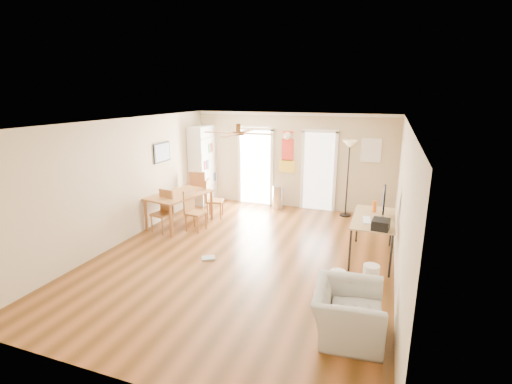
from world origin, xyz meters
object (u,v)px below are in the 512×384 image
at_px(bookshelf, 203,165).
at_px(computer_desk, 372,238).
at_px(dining_table, 180,209).
at_px(dining_chair_right_a, 215,199).
at_px(dining_chair_right_b, 196,211).
at_px(dining_chair_far, 199,190).
at_px(trash_can, 278,197).
at_px(wastebasket_a, 338,279).
at_px(dining_chair_near, 162,212).
at_px(torchiere_lamp, 347,179).
at_px(printer, 381,224).
at_px(armchair, 348,312).
at_px(wastebasket_b, 371,274).

distance_m(bookshelf, computer_desk, 5.41).
relative_size(dining_table, dining_chair_right_a, 1.58).
height_order(dining_chair_right_b, dining_chair_far, dining_chair_far).
xyz_separation_m(dining_chair_right_a, computer_desk, (3.92, -1.17, -0.08)).
relative_size(trash_can, wastebasket_a, 2.14).
relative_size(dining_table, dining_chair_near, 1.61).
xyz_separation_m(dining_chair_near, torchiere_lamp, (3.84, 2.59, 0.51)).
height_order(dining_chair_near, printer, printer).
bearing_deg(dining_chair_right_a, dining_chair_near, 137.02).
bearing_deg(dining_chair_right_b, printer, -94.67).
xyz_separation_m(bookshelf, dining_chair_right_a, (0.91, -1.16, -0.62)).
bearing_deg(dining_table, armchair, -34.64).
bearing_deg(printer, trash_can, 138.10).
distance_m(dining_chair_near, armchair, 5.05).
bearing_deg(printer, torchiere_lamp, 112.52).
height_order(trash_can, computer_desk, computer_desk).
xyz_separation_m(dining_table, torchiere_lamp, (3.70, 2.02, 0.60)).
distance_m(bookshelf, wastebasket_a, 5.82).
bearing_deg(dining_chair_right_a, printer, -129.66).
height_order(dining_chair_right_b, wastebasket_b, dining_chair_right_b).
bearing_deg(dining_chair_right_a, wastebasket_a, -142.55).
bearing_deg(trash_can, wastebasket_a, -60.47).
bearing_deg(dining_chair_right_a, wastebasket_b, -134.99).
bearing_deg(wastebasket_b, torchiere_lamp, 103.42).
relative_size(torchiere_lamp, printer, 5.92).
relative_size(dining_table, trash_can, 2.41).
xyz_separation_m(wastebasket_a, wastebasket_b, (0.50, 0.37, 0.01)).
bearing_deg(dining_chair_far, printer, 138.06).
height_order(computer_desk, armchair, computer_desk).
height_order(dining_chair_right_a, wastebasket_b, dining_chair_right_a).
relative_size(dining_chair_right_a, wastebasket_a, 3.27).
xyz_separation_m(torchiere_lamp, computer_desk, (0.77, -2.41, -0.57)).
height_order(dining_table, dining_chair_right_b, dining_chair_right_b).
bearing_deg(dining_chair_right_a, dining_chair_right_b, 163.99).
xyz_separation_m(dining_chair_far, trash_can, (2.05, 0.68, -0.20)).
xyz_separation_m(dining_chair_far, wastebasket_a, (4.22, -3.14, -0.37)).
bearing_deg(dining_chair_near, armchair, -18.10).
relative_size(bookshelf, dining_chair_right_b, 2.33).
height_order(dining_table, computer_desk, computer_desk).
height_order(dining_chair_far, torchiere_lamp, torchiere_lamp).
bearing_deg(dining_chair_right_a, armchair, -151.02).
distance_m(computer_desk, printer, 0.79).
distance_m(torchiere_lamp, computer_desk, 2.60).
bearing_deg(armchair, dining_chair_far, 41.82).
distance_m(wastebasket_a, armchair, 1.23).
xyz_separation_m(dining_chair_right_b, computer_desk, (3.92, -0.17, -0.06)).
bearing_deg(dining_chair_far, dining_chair_right_a, 126.92).
relative_size(dining_chair_right_b, computer_desk, 0.62).
distance_m(torchiere_lamp, printer, 3.14).
distance_m(trash_can, wastebasket_a, 4.39).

